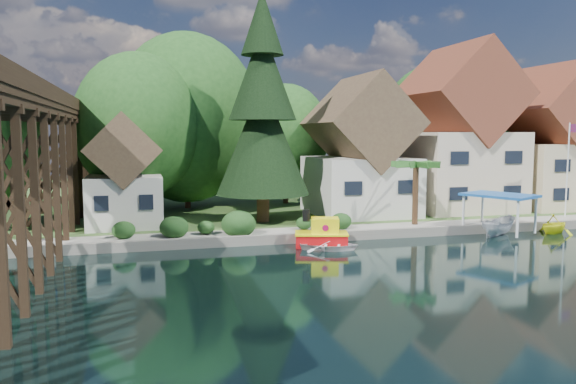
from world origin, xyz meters
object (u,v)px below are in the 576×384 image
house_right (551,146)px  boat_yellow (554,223)px  palm_tree (416,166)px  house_center (457,139)px  flagpole (569,160)px  house_left (360,156)px  tugboat (322,235)px  trestle_bridge (16,165)px  shed (124,178)px  conifer (263,112)px  boat_canopy (499,218)px  boat_white_a (329,244)px

house_right → boat_yellow: bearing=-128.0°
house_right → palm_tree: house_right is taller
house_center → flagpole: bearing=-50.0°
house_left → tugboat: 12.14m
trestle_bridge → house_left: size_ratio=4.01×
house_right → palm_tree: size_ratio=2.63×
shed → boat_yellow: bearing=-15.2°
trestle_bridge → conifer: (14.65, 8.70, 3.09)m
trestle_bridge → boat_canopy: trestle_bridge is taller
house_right → boat_white_a: bearing=-156.5°
conifer → boat_yellow: 21.79m
house_left → conifer: 9.23m
conifer → boat_canopy: 17.87m
palm_tree → boat_white_a: 9.74m
house_right → boat_yellow: size_ratio=4.41×
trestle_bridge → house_left: 25.42m
trestle_bridge → house_center: (32.00, 11.33, 1.07)m
house_right → palm_tree: 17.63m
house_left → house_right: bearing=0.0°
conifer → boat_white_a: (2.22, -8.35, -8.08)m
house_left → palm_tree: bearing=-75.9°
trestle_bridge → house_center: 33.96m
trestle_bridge → boat_yellow: bearing=2.6°
house_center → tugboat: size_ratio=3.88×
boat_white_a → conifer: bearing=39.0°
house_left → boat_canopy: size_ratio=2.07×
trestle_bridge → boat_canopy: 29.81m
shed → flagpole: shed is taller
shed → boat_white_a: bearing=-37.1°
trestle_bridge → shed: trestle_bridge is taller
house_left → house_center: house_center is taller
house_left → boat_white_a: size_ratio=3.19×
house_center → boat_canopy: bearing=-104.9°
house_left → palm_tree: 6.60m
boat_white_a → house_right: bearing=-42.4°
boat_yellow → boat_canopy: bearing=66.8°
flagpole → boat_canopy: 9.35m
flagpole → boat_white_a: size_ratio=2.09×
palm_tree → boat_white_a: bearing=-152.1°
trestle_bridge → house_right: bearing=14.8°
flagpole → palm_tree: bearing=-178.7°
house_left → boat_white_a: 13.05m
flagpole → house_right: bearing=60.4°
trestle_bridge → palm_tree: 25.01m
house_center → palm_tree: 10.26m
house_left → house_center: bearing=3.2°
conifer → boat_yellow: size_ratio=5.84×
trestle_bridge → shed: (5.00, 9.33, -1.52)m
trestle_bridge → conifer: 17.31m
trestle_bridge → tugboat: 17.45m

